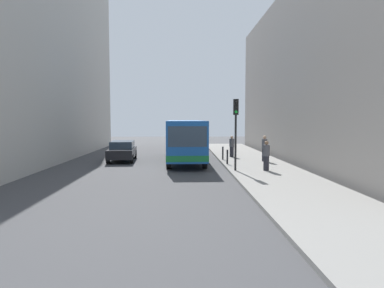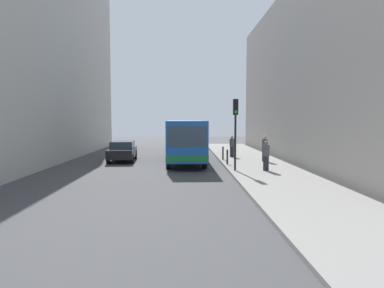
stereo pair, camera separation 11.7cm
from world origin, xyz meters
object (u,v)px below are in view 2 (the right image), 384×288
at_px(pedestrian_near_signal, 266,156).
at_px(pedestrian_far_sidewalk, 232,146).
at_px(bollard_near, 227,157).
at_px(car_beside_bus, 123,150).
at_px(bollard_mid, 223,153).
at_px(pedestrian_mid_sidewalk, 265,148).
at_px(car_behind_bus, 189,142).
at_px(bus, 185,138).
at_px(traffic_light, 235,121).

bearing_deg(pedestrian_near_signal, pedestrian_far_sidewalk, 151.28).
bearing_deg(bollard_near, car_beside_bus, 157.12).
bearing_deg(car_beside_bus, bollard_mid, 172.08).
xyz_separation_m(bollard_mid, pedestrian_mid_sidewalk, (2.79, -1.11, 0.43)).
bearing_deg(pedestrian_near_signal, car_behind_bus, 159.60).
bearing_deg(car_behind_bus, bollard_near, 103.71).
bearing_deg(car_behind_bus, pedestrian_far_sidewalk, 115.67).
xyz_separation_m(bollard_mid, pedestrian_far_sidewalk, (0.91, 1.81, 0.35)).
height_order(car_beside_bus, pedestrian_far_sidewalk, pedestrian_far_sidewalk).
xyz_separation_m(bollard_mid, pedestrian_near_signal, (1.87, -5.45, 0.38)).
bearing_deg(car_behind_bus, car_beside_bus, 63.13).
bearing_deg(bollard_near, pedestrian_far_sidewalk, 78.14).
relative_size(car_behind_bus, bollard_near, 4.71).
distance_m(bus, pedestrian_near_signal, 7.55).
relative_size(pedestrian_near_signal, pedestrian_mid_sidewalk, 0.95).
height_order(car_behind_bus, bollard_mid, car_behind_bus).
xyz_separation_m(bus, bollard_mid, (2.77, -0.46, -1.10)).
xyz_separation_m(car_behind_bus, traffic_light, (2.47, -14.88, 2.22)).
relative_size(traffic_light, pedestrian_near_signal, 2.39).
distance_m(pedestrian_near_signal, pedestrian_mid_sidewalk, 4.44).
bearing_deg(pedestrian_far_sidewalk, traffic_light, 30.02).
relative_size(bollard_mid, pedestrian_mid_sidewalk, 0.53).
distance_m(bus, bollard_mid, 3.02).
relative_size(bollard_near, pedestrian_far_sidewalk, 0.57).
bearing_deg(pedestrian_far_sidewalk, bus, -33.46).
xyz_separation_m(car_beside_bus, pedestrian_near_signal, (9.28, -6.03, 0.22)).
xyz_separation_m(bollard_near, pedestrian_far_sidewalk, (0.91, 4.35, 0.35)).
relative_size(bollard_mid, pedestrian_far_sidewalk, 0.57).
height_order(bollard_near, pedestrian_far_sidewalk, pedestrian_far_sidewalk).
distance_m(traffic_light, bollard_mid, 5.87).
height_order(bus, car_beside_bus, bus).
bearing_deg(car_behind_bus, traffic_light, 102.02).
bearing_deg(pedestrian_near_signal, bollard_near, 176.55).
bearing_deg(pedestrian_mid_sidewalk, pedestrian_far_sidewalk, 150.35).
bearing_deg(pedestrian_far_sidewalk, car_behind_bus, -120.42).
distance_m(bus, traffic_light, 6.62).
xyz_separation_m(car_beside_bus, car_behind_bus, (5.05, 8.93, 0.00)).
bearing_deg(car_beside_bus, traffic_light, 138.20).
relative_size(car_beside_bus, pedestrian_near_signal, 2.62).
xyz_separation_m(car_behind_bus, bollard_mid, (2.37, -9.51, -0.16)).
xyz_separation_m(traffic_light, bollard_near, (-0.10, 2.82, -2.38)).
distance_m(bollard_mid, pedestrian_near_signal, 5.78).
distance_m(car_behind_bus, bollard_mid, 9.80).
bearing_deg(car_beside_bus, pedestrian_far_sidewalk, -175.07).
xyz_separation_m(traffic_light, pedestrian_near_signal, (1.77, -0.08, -2.00)).
distance_m(car_beside_bus, bollard_mid, 7.44).
relative_size(bus, bollard_mid, 11.65).
distance_m(traffic_light, pedestrian_far_sidewalk, 7.50).
bearing_deg(pedestrian_near_signal, bus, -178.09).
xyz_separation_m(pedestrian_mid_sidewalk, pedestrian_far_sidewalk, (-1.88, 2.92, -0.09)).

